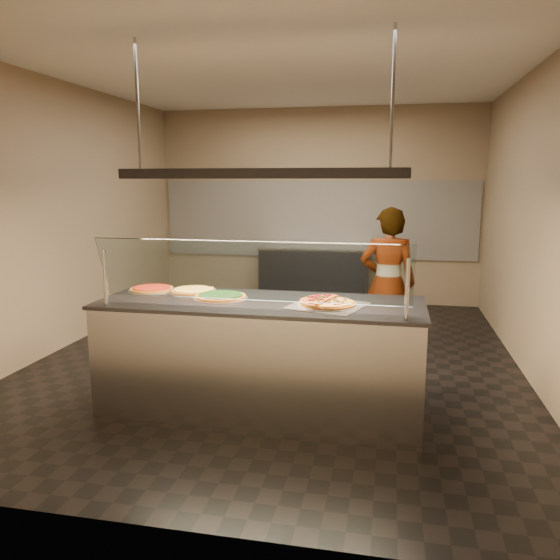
% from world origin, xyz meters
% --- Properties ---
extents(ground, '(5.00, 6.00, 0.02)m').
position_xyz_m(ground, '(0.00, 0.00, -0.01)').
color(ground, black).
rests_on(ground, ground).
extents(ceiling, '(5.00, 6.00, 0.02)m').
position_xyz_m(ceiling, '(0.00, 0.00, 3.01)').
color(ceiling, silver).
rests_on(ceiling, wall_back).
extents(wall_back, '(5.00, 0.02, 3.00)m').
position_xyz_m(wall_back, '(0.00, 3.01, 1.50)').
color(wall_back, '#987D62').
rests_on(wall_back, ground).
extents(wall_front, '(5.00, 0.02, 3.00)m').
position_xyz_m(wall_front, '(0.00, -3.01, 1.50)').
color(wall_front, '#987D62').
rests_on(wall_front, ground).
extents(wall_left, '(0.02, 6.00, 3.00)m').
position_xyz_m(wall_left, '(-2.51, 0.00, 1.50)').
color(wall_left, '#987D62').
rests_on(wall_left, ground).
extents(wall_right, '(0.02, 6.00, 3.00)m').
position_xyz_m(wall_right, '(2.51, 0.00, 1.50)').
color(wall_right, '#987D62').
rests_on(wall_right, ground).
extents(tile_band, '(4.90, 0.02, 1.20)m').
position_xyz_m(tile_band, '(0.00, 2.98, 1.30)').
color(tile_band, silver).
rests_on(tile_band, wall_back).
extents(serving_counter, '(2.63, 0.94, 0.93)m').
position_xyz_m(serving_counter, '(0.13, -1.32, 0.47)').
color(serving_counter, '#B7B7BC').
rests_on(serving_counter, ground).
extents(sneeze_guard, '(2.39, 0.18, 0.54)m').
position_xyz_m(sneeze_guard, '(0.13, -1.67, 1.23)').
color(sneeze_guard, '#B7B7BC').
rests_on(sneeze_guard, serving_counter).
extents(perforated_tray, '(0.67, 0.67, 0.01)m').
position_xyz_m(perforated_tray, '(0.69, -1.39, 0.94)').
color(perforated_tray, silver).
rests_on(perforated_tray, serving_counter).
extents(half_pizza_pepperoni, '(0.34, 0.48, 0.05)m').
position_xyz_m(half_pizza_pepperoni, '(0.58, -1.38, 0.96)').
color(half_pizza_pepperoni, brown).
rests_on(half_pizza_pepperoni, perforated_tray).
extents(half_pizza_sausage, '(0.34, 0.48, 0.04)m').
position_xyz_m(half_pizza_sausage, '(0.80, -1.39, 0.96)').
color(half_pizza_sausage, brown).
rests_on(half_pizza_sausage, perforated_tray).
extents(pizza_spinach, '(0.45, 0.45, 0.03)m').
position_xyz_m(pizza_spinach, '(-0.22, -1.28, 0.95)').
color(pizza_spinach, silver).
rests_on(pizza_spinach, serving_counter).
extents(pizza_cheese, '(0.42, 0.42, 0.03)m').
position_xyz_m(pizza_cheese, '(-0.53, -1.09, 0.94)').
color(pizza_cheese, silver).
rests_on(pizza_cheese, serving_counter).
extents(pizza_tomato, '(0.41, 0.41, 0.03)m').
position_xyz_m(pizza_tomato, '(-0.92, -1.08, 0.94)').
color(pizza_tomato, silver).
rests_on(pizza_tomato, serving_counter).
extents(pizza_spatula, '(0.22, 0.22, 0.02)m').
position_xyz_m(pizza_spatula, '(-0.31, -1.11, 0.96)').
color(pizza_spatula, '#B7B7BC').
rests_on(pizza_spatula, pizza_spinach).
extents(prep_table, '(1.62, 0.74, 0.93)m').
position_xyz_m(prep_table, '(0.04, 2.55, 0.47)').
color(prep_table, '#323237').
rests_on(prep_table, ground).
extents(worker, '(0.61, 0.41, 1.63)m').
position_xyz_m(worker, '(1.14, 0.30, 0.81)').
color(worker, '#2A272F').
rests_on(worker, ground).
extents(heat_lamp_housing, '(2.30, 0.18, 0.08)m').
position_xyz_m(heat_lamp_housing, '(0.13, -1.32, 1.95)').
color(heat_lamp_housing, '#323237').
rests_on(heat_lamp_housing, ceiling).
extents(lamp_rod_left, '(0.02, 0.02, 1.01)m').
position_xyz_m(lamp_rod_left, '(-0.87, -1.32, 2.50)').
color(lamp_rod_left, '#B7B7BC').
rests_on(lamp_rod_left, ceiling).
extents(lamp_rod_right, '(0.02, 0.02, 1.01)m').
position_xyz_m(lamp_rod_right, '(1.13, -1.32, 2.50)').
color(lamp_rod_right, '#B7B7BC').
rests_on(lamp_rod_right, ceiling).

